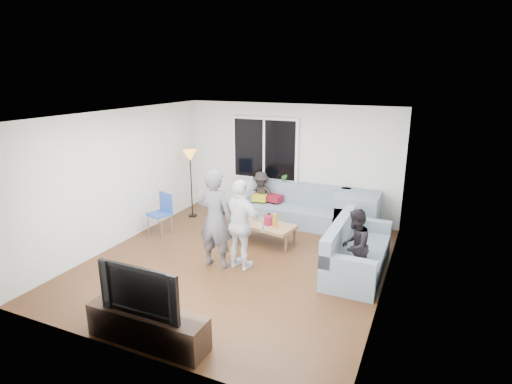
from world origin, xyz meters
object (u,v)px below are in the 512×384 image
at_px(player_right, 241,225).
at_px(tv_console, 148,327).
at_px(floor_lamp, 191,184).
at_px(television, 145,287).
at_px(sofa_right_section, 358,247).
at_px(player_left, 215,219).
at_px(coffee_table, 266,234).
at_px(side_chair, 159,215).
at_px(spectator_right, 355,246).
at_px(sofa_back_section, 295,205).
at_px(spectator_back, 261,195).

distance_m(player_right, tv_console, 2.39).
distance_m(floor_lamp, television, 4.73).
bearing_deg(sofa_right_section, player_left, 109.66).
bearing_deg(coffee_table, sofa_right_section, -13.33).
bearing_deg(player_right, tv_console, 94.81).
height_order(side_chair, tv_console, side_chair).
bearing_deg(spectator_right, sofa_back_section, -134.88).
xyz_separation_m(player_left, spectator_right, (2.29, 0.42, -0.26)).
bearing_deg(player_left, spectator_right, -171.70).
xyz_separation_m(spectator_right, tv_console, (-2.02, -2.64, -0.39)).
xyz_separation_m(player_right, television, (-0.17, -2.32, -0.02)).
distance_m(coffee_table, player_left, 1.49).
distance_m(player_left, spectator_right, 2.34).
relative_size(player_right, spectator_right, 1.30).
height_order(sofa_right_section, player_right, player_right).
height_order(sofa_back_section, television, television).
bearing_deg(player_left, sofa_back_section, -104.76).
relative_size(player_left, player_right, 1.10).
relative_size(sofa_right_section, television, 1.78).
bearing_deg(spectator_back, floor_lamp, -159.92).
xyz_separation_m(sofa_back_section, tv_console, (-0.31, -4.77, -0.20)).
height_order(floor_lamp, player_left, player_left).
distance_m(side_chair, television, 3.67).
distance_m(coffee_table, player_right, 1.30).
relative_size(sofa_back_section, spectator_back, 2.10).
bearing_deg(player_right, floor_lamp, -32.39).
height_order(floor_lamp, player_right, player_right).
distance_m(sofa_right_section, coffee_table, 1.93).
bearing_deg(spectator_back, tv_console, -83.09).
height_order(coffee_table, television, television).
xyz_separation_m(coffee_table, spectator_right, (1.86, -0.84, 0.41)).
distance_m(player_left, tv_console, 2.32).
bearing_deg(spectator_back, player_right, -73.77).
relative_size(spectator_right, television, 1.08).
height_order(sofa_back_section, floor_lamp, floor_lamp).
relative_size(floor_lamp, player_right, 0.99).
bearing_deg(spectator_back, spectator_right, -39.68).
xyz_separation_m(sofa_right_section, player_right, (-1.86, -0.71, 0.36)).
xyz_separation_m(sofa_back_section, coffee_table, (-0.15, -1.30, -0.22)).
bearing_deg(floor_lamp, side_chair, -90.00).
xyz_separation_m(sofa_back_section, television, (-0.31, -4.77, 0.34)).
bearing_deg(spectator_right, player_right, -73.95).
xyz_separation_m(side_chair, player_left, (1.78, -0.81, 0.44)).
xyz_separation_m(coffee_table, floor_lamp, (-2.21, 0.79, 0.58)).
bearing_deg(sofa_back_section, sofa_right_section, -45.37).
relative_size(floor_lamp, tv_console, 0.97).
bearing_deg(player_left, television, 94.69).
distance_m(sofa_back_section, player_left, 2.66).
height_order(sofa_back_section, spectator_right, spectator_right).
xyz_separation_m(floor_lamp, tv_console, (2.05, -4.26, -0.56)).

